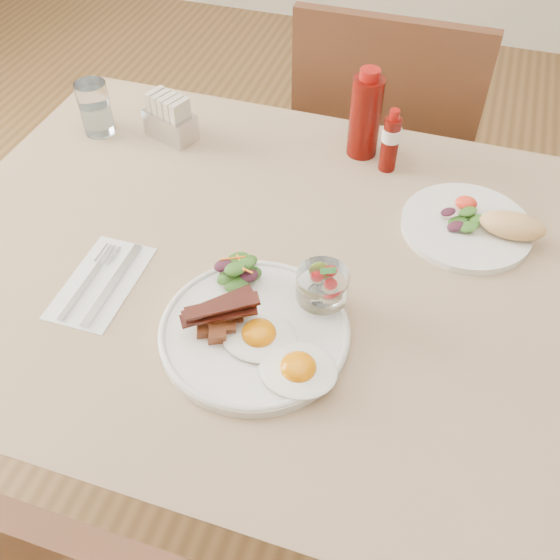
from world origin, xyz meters
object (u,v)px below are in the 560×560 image
at_px(fruit_cup, 322,285).
at_px(water_glass, 96,111).
at_px(hot_sauce_bottle, 390,141).
at_px(ketchup_bottle, 365,116).
at_px(second_plate, 477,225).
at_px(sugar_caddy, 170,120).
at_px(table, 315,304).
at_px(main_plate, 254,332).
at_px(chair_far, 383,154).

bearing_deg(fruit_cup, water_glass, 149.45).
xyz_separation_m(fruit_cup, hot_sauce_bottle, (0.02, 0.39, 0.00)).
relative_size(ketchup_bottle, water_glass, 1.65).
xyz_separation_m(second_plate, sugar_caddy, (-0.62, 0.10, 0.03)).
height_order(table, main_plate, main_plate).
bearing_deg(hot_sauce_bottle, water_glass, -174.49).
height_order(chair_far, main_plate, chair_far).
distance_m(table, fruit_cup, 0.17).
relative_size(fruit_cup, ketchup_bottle, 0.45).
relative_size(fruit_cup, hot_sauce_bottle, 0.62).
height_order(chair_far, ketchup_bottle, chair_far).
xyz_separation_m(chair_far, water_glass, (-0.53, -0.42, 0.27)).
distance_m(main_plate, fruit_cup, 0.12).
relative_size(table, fruit_cup, 16.90).
distance_m(ketchup_bottle, sugar_caddy, 0.39).
xyz_separation_m(fruit_cup, water_glass, (-0.56, 0.33, -0.01)).
height_order(fruit_cup, water_glass, water_glass).
height_order(table, second_plate, second_plate).
height_order(main_plate, hot_sauce_bottle, hot_sauce_bottle).
bearing_deg(sugar_caddy, table, -14.61).
height_order(hot_sauce_bottle, water_glass, hot_sauce_bottle).
height_order(table, water_glass, water_glass).
xyz_separation_m(chair_far, ketchup_bottle, (-0.00, -0.33, 0.31)).
relative_size(ketchup_bottle, sugar_caddy, 1.54).
bearing_deg(hot_sauce_bottle, chair_far, 98.41).
xyz_separation_m(chair_far, main_plate, (-0.05, -0.83, 0.24)).
bearing_deg(main_plate, ketchup_bottle, 84.58).
distance_m(chair_far, fruit_cup, 0.80).
distance_m(second_plate, sugar_caddy, 0.62).
height_order(sugar_caddy, water_glass, water_glass).
bearing_deg(table, sugar_caddy, 144.85).
height_order(fruit_cup, hot_sauce_bottle, hot_sauce_bottle).
xyz_separation_m(chair_far, fruit_cup, (0.03, -0.75, 0.29)).
distance_m(table, second_plate, 0.31).
xyz_separation_m(main_plate, water_glass, (-0.48, 0.41, 0.04)).
height_order(chair_far, fruit_cup, chair_far).
height_order(main_plate, fruit_cup, fruit_cup).
distance_m(fruit_cup, water_glass, 0.65).
distance_m(main_plate, sugar_caddy, 0.54).
bearing_deg(fruit_cup, ketchup_bottle, 94.46).
bearing_deg(sugar_caddy, water_glass, -149.95).
height_order(hot_sauce_bottle, sugar_caddy, hot_sauce_bottle).
bearing_deg(chair_far, main_plate, -93.55).
bearing_deg(second_plate, hot_sauce_bottle, 144.37).
bearing_deg(ketchup_bottle, second_plate, -34.75).
bearing_deg(ketchup_bottle, chair_far, 89.30).
relative_size(fruit_cup, sugar_caddy, 0.69).
distance_m(sugar_caddy, water_glass, 0.15).
bearing_deg(ketchup_bottle, table, -89.32).
relative_size(table, ketchup_bottle, 7.54).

